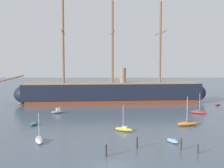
{
  "coord_description": "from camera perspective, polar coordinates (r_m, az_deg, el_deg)",
  "views": [
    {
      "loc": [
        0.6,
        -37.37,
        13.74
      ],
      "look_at": [
        -0.64,
        40.77,
        7.51
      ],
      "focal_mm": 47.05,
      "sensor_mm": 36.0,
      "label": 1
    }
  ],
  "objects": [
    {
      "name": "sailboat_alongside_stern",
      "position": [
        79.54,
        16.47,
        -5.25
      ],
      "size": [
        4.22,
        3.06,
        5.38
      ],
      "color": "#B22D28",
      "rests_on": "ground"
    },
    {
      "name": "motorboat_alongside_bow",
      "position": [
        78.23,
        -10.55,
        -5.28
      ],
      "size": [
        3.55,
        2.68,
        1.38
      ],
      "color": "gray",
      "rests_on": "ground"
    },
    {
      "name": "dinghy_far_left",
      "position": [
        98.05,
        -17.12,
        -3.54
      ],
      "size": [
        2.41,
        1.49,
        0.53
      ],
      "color": "gold",
      "rests_on": "ground"
    },
    {
      "name": "dinghy_mid_left",
      "position": [
        65.0,
        -14.94,
        -7.54
      ],
      "size": [
        1.72,
        2.69,
        0.59
      ],
      "color": "#236670",
      "rests_on": "ground"
    },
    {
      "name": "dinghy_foreground_right",
      "position": [
        51.17,
        11.73,
        -10.75
      ],
      "size": [
        2.34,
        2.92,
        0.64
      ],
      "color": "#7FB2D6",
      "rests_on": "ground"
    },
    {
      "name": "dinghy_far_right",
      "position": [
        96.4,
        19.84,
        -3.72
      ],
      "size": [
        2.55,
        2.72,
        0.62
      ],
      "color": "#B22D28",
      "rests_on": "ground"
    },
    {
      "name": "mooring_piling_nearest",
      "position": [
        47.21,
        4.9,
        -11.27
      ],
      "size": [
        0.26,
        0.26,
        1.75
      ],
      "primitive_type": "cylinder",
      "color": "#382B1E",
      "rests_on": "ground"
    },
    {
      "name": "ground_plane",
      "position": [
        39.83,
        -0.01,
        -15.63
      ],
      "size": [
        400.0,
        400.0,
        0.0
      ],
      "primitive_type": "plane",
      "color": "#4C5B6B"
    },
    {
      "name": "tall_ship",
      "position": [
        94.36,
        0.08,
        -1.64
      ],
      "size": [
        67.72,
        16.76,
        32.59
      ],
      "color": "brown",
      "rests_on": "ground"
    },
    {
      "name": "sailboat_mid_right",
      "position": [
        64.63,
        14.54,
        -7.4
      ],
      "size": [
        4.93,
        2.43,
        6.16
      ],
      "color": "orange",
      "rests_on": "ground"
    },
    {
      "name": "motorboat_distant_centre",
      "position": [
        101.06,
        2.9,
        -2.99
      ],
      "size": [
        1.37,
        3.28,
        1.38
      ],
      "color": "gold",
      "rests_on": "ground"
    },
    {
      "name": "mooring_piling_left_pair",
      "position": [
        46.38,
        16.35,
        -12.03
      ],
      "size": [
        0.26,
        0.26,
        1.29
      ],
      "primitive_type": "cylinder",
      "color": "#423323",
      "rests_on": "ground"
    },
    {
      "name": "mooring_piling_midwater",
      "position": [
        43.14,
        -1.14,
        -12.79
      ],
      "size": [
        0.28,
        0.28,
        1.76
      ],
      "primitive_type": "cylinder",
      "color": "#382B1E",
      "rests_on": "ground"
    },
    {
      "name": "mooring_piling_right_pair",
      "position": [
        47.56,
        13.28,
        -11.23
      ],
      "size": [
        0.26,
        0.26,
        1.81
      ],
      "primitive_type": "cylinder",
      "color": "#423323",
      "rests_on": "ground"
    },
    {
      "name": "sailboat_foreground_left",
      "position": [
        51.61,
        -13.99,
        -10.54
      ],
      "size": [
        2.47,
        4.02,
        5.03
      ],
      "color": "silver",
      "rests_on": "ground"
    },
    {
      "name": "sailboat_near_centre",
      "position": [
        57.94,
        2.36,
        -8.73
      ],
      "size": [
        4.02,
        2.88,
        5.11
      ],
      "color": "gold",
      "rests_on": "ground"
    }
  ]
}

